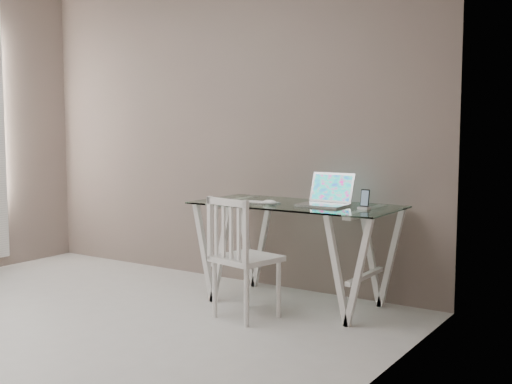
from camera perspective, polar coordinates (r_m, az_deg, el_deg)
desk at (r=4.73m, az=3.53°, el=-5.43°), size 1.50×0.70×0.75m
chair at (r=4.34m, az=-1.50°, el=-5.39°), size 0.45×0.45×0.84m
laptop at (r=4.60m, az=6.29°, el=-0.51°), size 0.33×0.31×0.23m
keyboard at (r=4.71m, az=0.44°, el=-0.95°), size 0.28×0.12×0.01m
mouse at (r=4.60m, az=1.21°, el=-0.93°), size 0.11×0.07×0.04m
phone_dock at (r=4.43m, az=9.62°, el=-1.03°), size 0.07×0.07×0.13m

